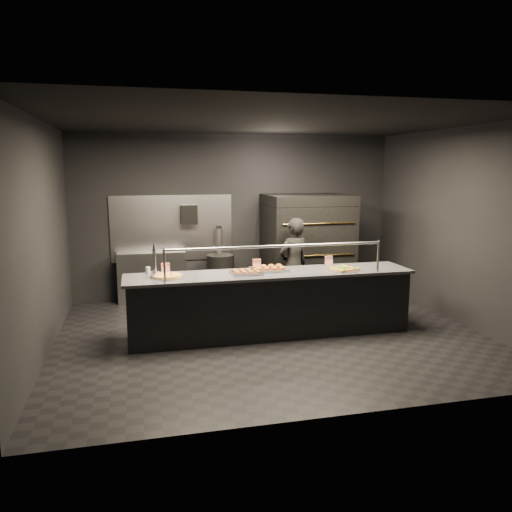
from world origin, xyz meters
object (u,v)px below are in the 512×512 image
fire_extinguisher (219,240)px  slider_tray_b (269,269)px  prep_shelf (152,276)px  towel_dispenser (189,215)px  slider_tray_a (246,272)px  square_pizza (343,269)px  trash_bin (221,277)px  round_pizza (167,276)px  worker (293,266)px  service_counter (271,303)px  pizza_oven (307,246)px  beer_tap (155,267)px

fire_extinguisher → slider_tray_b: 2.32m
prep_shelf → towel_dispenser: size_ratio=3.43×
slider_tray_a → square_pizza: size_ratio=1.01×
towel_dispenser → slider_tray_b: 2.52m
trash_bin → round_pizza: bearing=-117.2°
slider_tray_a → square_pizza: 1.43m
square_pizza → slider_tray_b: bearing=168.7°
trash_bin → worker: bearing=-45.9°
slider_tray_a → prep_shelf: bearing=117.7°
slider_tray_b → square_pizza: (1.06, -0.21, -0.01)m
service_counter → fire_extinguisher: service_counter is taller
pizza_oven → slider_tray_b: pizza_oven is taller
pizza_oven → slider_tray_a: (-1.56, -1.94, -0.02)m
fire_extinguisher → prep_shelf: bearing=-176.3°
slider_tray_a → pizza_oven: bearing=51.1°
beer_tap → round_pizza: size_ratio=1.04×
service_counter → square_pizza: service_counter is taller
fire_extinguisher → trash_bin: size_ratio=0.61×
round_pizza → square_pizza: (2.51, -0.12, 0.00)m
fire_extinguisher → square_pizza: bearing=-60.6°
worker → service_counter: bearing=36.1°
beer_tap → worker: size_ratio=0.31×
pizza_oven → round_pizza: bearing=-144.7°
beer_tap → round_pizza: 0.21m
round_pizza → slider_tray_a: slider_tray_a is taller
service_counter → round_pizza: (-1.45, 0.02, 0.47)m
prep_shelf → slider_tray_a: bearing=-62.3°
square_pizza → fire_extinguisher: bearing=119.4°
prep_shelf → beer_tap: beer_tap is taller
pizza_oven → fire_extinguisher: (-1.55, 0.50, 0.09)m
towel_dispenser → square_pizza: bearing=-51.8°
service_counter → beer_tap: 1.72m
prep_shelf → slider_tray_b: size_ratio=2.14×
beer_tap → service_counter: bearing=-2.3°
fire_extinguisher → slider_tray_b: size_ratio=0.90×
slider_tray_a → worker: bearing=46.0°
slider_tray_b → round_pizza: bearing=-176.5°
pizza_oven → trash_bin: pizza_oven is taller
prep_shelf → square_pizza: bearing=-42.3°
slider_tray_a → trash_bin: size_ratio=0.54×
trash_bin → worker: worker is taller
round_pizza → slider_tray_b: 1.45m
pizza_oven → square_pizza: bearing=-94.0°
round_pizza → slider_tray_b: slider_tray_b is taller
trash_bin → service_counter: bearing=-80.0°
beer_tap → square_pizza: size_ratio=1.09×
pizza_oven → worker: (-0.53, -0.86, -0.18)m
trash_bin → pizza_oven: bearing=-7.7°
prep_shelf → slider_tray_a: slider_tray_a is taller
towel_dispenser → slider_tray_a: size_ratio=0.78×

